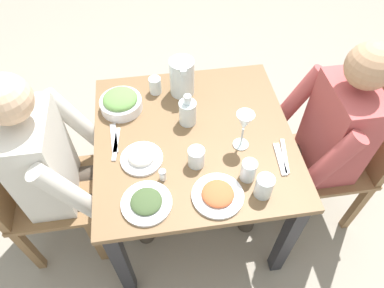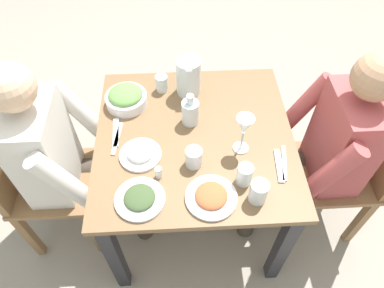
% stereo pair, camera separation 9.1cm
% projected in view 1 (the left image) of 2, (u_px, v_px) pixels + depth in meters
% --- Properties ---
extents(ground_plane, '(8.00, 8.00, 0.00)m').
position_uv_depth(ground_plane, '(193.00, 211.00, 2.16)').
color(ground_plane, gray).
extents(dining_table, '(0.89, 0.89, 0.72)m').
position_uv_depth(dining_table, '(194.00, 152.00, 1.69)').
color(dining_table, brown).
rests_on(dining_table, ground_plane).
extents(chair_near, '(0.40, 0.40, 0.88)m').
position_uv_depth(chair_near, '(346.00, 154.00, 1.81)').
color(chair_near, olive).
rests_on(chair_near, ground_plane).
extents(chair_far, '(0.40, 0.40, 0.88)m').
position_uv_depth(chair_far, '(32.00, 190.00, 1.68)').
color(chair_far, olive).
rests_on(chair_far, ground_plane).
extents(diner_near, '(0.48, 0.53, 1.18)m').
position_uv_depth(diner_near, '(316.00, 140.00, 1.68)').
color(diner_near, '#B24C4C').
rests_on(diner_near, ground_plane).
extents(diner_far, '(0.48, 0.53, 1.18)m').
position_uv_depth(diner_far, '(67.00, 167.00, 1.58)').
color(diner_far, silver).
rests_on(diner_far, ground_plane).
extents(water_pitcher, '(0.16, 0.12, 0.19)m').
position_uv_depth(water_pitcher, '(182.00, 77.00, 1.70)').
color(water_pitcher, silver).
rests_on(water_pitcher, dining_table).
extents(salad_bowl, '(0.20, 0.20, 0.09)m').
position_uv_depth(salad_bowl, '(121.00, 102.00, 1.67)').
color(salad_bowl, white).
rests_on(salad_bowl, dining_table).
extents(plate_dolmas, '(0.20, 0.20, 0.04)m').
position_uv_depth(plate_dolmas, '(146.00, 202.00, 1.37)').
color(plate_dolmas, white).
rests_on(plate_dolmas, dining_table).
extents(plate_yoghurt, '(0.18, 0.18, 0.05)m').
position_uv_depth(plate_yoghurt, '(141.00, 157.00, 1.50)').
color(plate_yoghurt, white).
rests_on(plate_yoghurt, dining_table).
extents(plate_rice_curry, '(0.21, 0.21, 0.04)m').
position_uv_depth(plate_rice_curry, '(218.00, 195.00, 1.39)').
color(plate_rice_curry, white).
rests_on(plate_rice_curry, dining_table).
extents(water_glass_near_right, '(0.07, 0.07, 0.10)m').
position_uv_depth(water_glass_near_right, '(264.00, 186.00, 1.37)').
color(water_glass_near_right, silver).
rests_on(water_glass_near_right, dining_table).
extents(water_glass_near_left, '(0.06, 0.06, 0.09)m').
position_uv_depth(water_glass_near_left, '(155.00, 85.00, 1.74)').
color(water_glass_near_left, silver).
rests_on(water_glass_near_left, dining_table).
extents(water_glass_by_pitcher, '(0.06, 0.06, 0.10)m').
position_uv_depth(water_glass_by_pitcher, '(248.00, 170.00, 1.42)').
color(water_glass_by_pitcher, silver).
rests_on(water_glass_by_pitcher, dining_table).
extents(water_glass_center, '(0.07, 0.07, 0.09)m').
position_uv_depth(water_glass_center, '(196.00, 157.00, 1.46)').
color(water_glass_center, silver).
rests_on(water_glass_center, dining_table).
extents(wine_glass, '(0.08, 0.08, 0.20)m').
position_uv_depth(wine_glass, '(244.00, 123.00, 1.45)').
color(wine_glass, silver).
rests_on(wine_glass, dining_table).
extents(oil_carafe, '(0.08, 0.08, 0.16)m').
position_uv_depth(oil_carafe, '(188.00, 113.00, 1.61)').
color(oil_carafe, silver).
rests_on(oil_carafe, dining_table).
extents(salt_shaker, '(0.03, 0.03, 0.05)m').
position_uv_depth(salt_shaker, '(163.00, 175.00, 1.43)').
color(salt_shaker, white).
rests_on(salt_shaker, dining_table).
extents(fork_near, '(0.17, 0.04, 0.01)m').
position_uv_depth(fork_near, '(114.00, 138.00, 1.58)').
color(fork_near, silver).
rests_on(fork_near, dining_table).
extents(knife_near, '(0.19, 0.05, 0.01)m').
position_uv_depth(knife_near, '(285.00, 156.00, 1.52)').
color(knife_near, silver).
rests_on(knife_near, dining_table).
extents(fork_far, '(0.17, 0.04, 0.01)m').
position_uv_depth(fork_far, '(280.00, 159.00, 1.51)').
color(fork_far, silver).
rests_on(fork_far, dining_table).
extents(knife_far, '(0.19, 0.04, 0.01)m').
position_uv_depth(knife_far, '(116.00, 145.00, 1.56)').
color(knife_far, silver).
rests_on(knife_far, dining_table).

